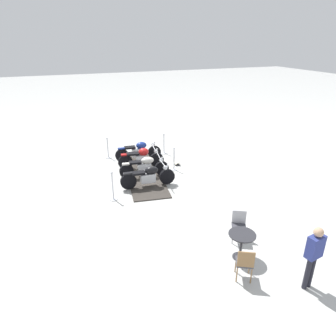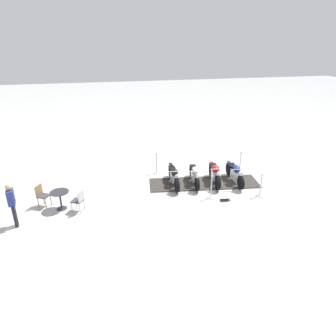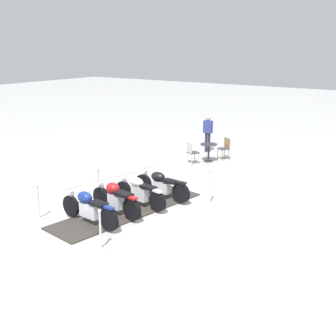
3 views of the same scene
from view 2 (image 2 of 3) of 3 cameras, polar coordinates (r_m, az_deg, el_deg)
ground_plane at (r=14.19m, az=6.88°, el=-2.95°), size 80.00×80.00×0.00m
display_platform at (r=14.18m, az=6.88°, el=-2.88°), size 2.15×5.23×0.04m
motorcycle_black at (r=13.74m, az=1.13°, el=-1.46°), size 2.19×0.73×0.92m
motorcycle_cream at (r=13.86m, az=5.06°, el=-1.28°), size 2.10×0.79×0.89m
motorcycle_maroon at (r=14.06m, az=8.90°, el=-1.01°), size 2.05×0.70×0.95m
motorcycle_navy at (r=14.30m, az=12.66°, el=-0.88°), size 2.20×0.70×0.93m
stanchion_right_rear at (r=13.48m, az=17.19°, el=-3.88°), size 0.35×0.35×1.04m
stanchion_left_front at (r=15.03m, az=-2.21°, el=0.38°), size 0.29×0.29×1.12m
stanchion_left_rear at (r=15.86m, az=13.55°, el=0.66°), size 0.35×0.35×1.04m
stanchion_right_mid at (r=12.82m, az=8.22°, el=-4.30°), size 0.32×0.32×1.05m
info_placard at (r=12.85m, az=10.86°, el=-5.82°), size 0.27×0.43×0.20m
cafe_table at (r=12.52m, az=-19.90°, el=-5.06°), size 0.72×0.72×0.76m
cafe_chair_near_table at (r=12.12m, az=-16.64°, el=-5.80°), size 0.54×0.54×0.90m
cafe_chair_across_table at (r=12.99m, az=-22.91°, el=-4.66°), size 0.54×0.54×0.92m
bystander_person at (r=11.84m, az=-27.63°, el=-5.69°), size 0.43×0.28×1.68m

